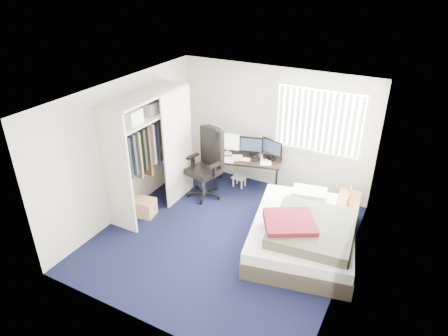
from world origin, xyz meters
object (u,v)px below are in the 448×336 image
desk (248,156)px  nightstand (348,202)px  bed (304,232)px  office_chair (207,170)px

desk → nightstand: (2.13, -0.38, -0.26)m
desk → bed: bearing=-39.7°
office_chair → nightstand: office_chair is taller
nightstand → bed: bearing=-115.9°
desk → nightstand: bearing=-10.2°
office_chair → nightstand: (2.73, 0.25, -0.09)m
desk → office_chair: office_chair is taller
office_chair → bed: bearing=-18.1°
desk → nightstand: 2.18m
office_chair → nightstand: bearing=5.3°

